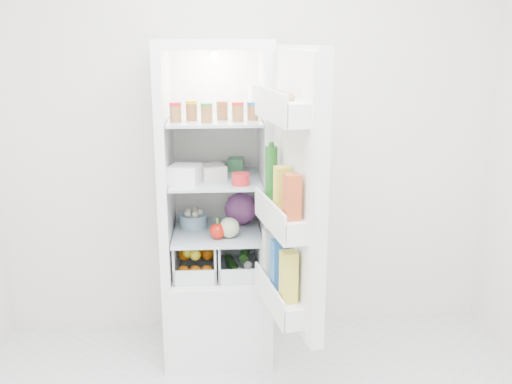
{
  "coord_description": "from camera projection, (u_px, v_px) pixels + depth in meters",
  "views": [
    {
      "loc": [
        -0.18,
        -1.89,
        1.8
      ],
      "look_at": [
        0.01,
        0.95,
        1.03
      ],
      "focal_mm": 40.0,
      "sensor_mm": 36.0,
      "label": 1
    }
  ],
  "objects": [
    {
      "name": "salad_bag",
      "position": [
        229.0,
        228.0,
        3.11
      ],
      "size": [
        0.11,
        0.11,
        0.11
      ],
      "primitive_type": "sphere",
      "color": "beige",
      "rests_on": "shelf_low"
    },
    {
      "name": "shelf_low",
      "position": [
        217.0,
        232.0,
        3.24
      ],
      "size": [
        0.49,
        0.53,
        0.01
      ],
      "primitive_type": "cube",
      "color": "#ADC0CB",
      "rests_on": "refrigerator"
    },
    {
      "name": "red_cabbage",
      "position": [
        241.0,
        209.0,
        3.33
      ],
      "size": [
        0.19,
        0.19,
        0.19
      ],
      "primitive_type": "sphere",
      "color": "#4F1B4E",
      "rests_on": "shelf_low"
    },
    {
      "name": "fridge_door",
      "position": [
        293.0,
        198.0,
        2.62
      ],
      "size": [
        0.27,
        0.6,
        1.3
      ],
      "rotation": [
        0.0,
        0.0,
        1.75
      ],
      "color": "white",
      "rests_on": "refrigerator"
    },
    {
      "name": "tub_cream",
      "position": [
        212.0,
        172.0,
        3.12
      ],
      "size": [
        0.16,
        0.16,
        0.08
      ],
      "primitive_type": "cube",
      "rotation": [
        0.0,
        0.0,
        0.3
      ],
      "color": "beige",
      "rests_on": "shelf_mid"
    },
    {
      "name": "bell_pepper",
      "position": [
        218.0,
        231.0,
        3.09
      ],
      "size": [
        0.09,
        0.09,
        0.09
      ],
      "primitive_type": "sphere",
      "color": "red",
      "rests_on": "shelf_low"
    },
    {
      "name": "crisper_right",
      "position": [
        239.0,
        253.0,
        3.28
      ],
      "size": [
        0.23,
        0.46,
        0.22
      ],
      "primitive_type": null,
      "color": "silver",
      "rests_on": "refrigerator"
    },
    {
      "name": "condiment_jars",
      "position": [
        215.0,
        113.0,
        2.95
      ],
      "size": [
        0.46,
        0.16,
        0.08
      ],
      "color": "#B21919",
      "rests_on": "shelf_top"
    },
    {
      "name": "tin_red",
      "position": [
        241.0,
        179.0,
        2.99
      ],
      "size": [
        0.11,
        0.11,
        0.06
      ],
      "primitive_type": "cylinder",
      "rotation": [
        0.0,
        0.0,
        0.25
      ],
      "color": "red",
      "rests_on": "shelf_mid"
    },
    {
      "name": "crisper_left",
      "position": [
        196.0,
        254.0,
        3.27
      ],
      "size": [
        0.23,
        0.46,
        0.22
      ],
      "primitive_type": null,
      "color": "silver",
      "rests_on": "refrigerator"
    },
    {
      "name": "shelf_mid",
      "position": [
        216.0,
        179.0,
        3.16
      ],
      "size": [
        0.49,
        0.53,
        0.02
      ],
      "primitive_type": "cube",
      "color": "#ADC0CB",
      "rests_on": "refrigerator"
    },
    {
      "name": "mushroom_bowl",
      "position": [
        193.0,
        221.0,
        3.29
      ],
      "size": [
        0.18,
        0.18,
        0.07
      ],
      "primitive_type": "cylinder",
      "rotation": [
        0.0,
        0.0,
        0.14
      ],
      "color": "#80A7C0",
      "rests_on": "shelf_low"
    },
    {
      "name": "tub_green",
      "position": [
        236.0,
        164.0,
        3.33
      ],
      "size": [
        0.1,
        0.13,
        0.07
      ],
      "primitive_type": "cube",
      "rotation": [
        0.0,
        0.0,
        -0.11
      ],
      "color": "#408D56",
      "rests_on": "shelf_mid"
    },
    {
      "name": "foil_tray",
      "position": [
        210.0,
        167.0,
        3.33
      ],
      "size": [
        0.2,
        0.18,
        0.04
      ],
      "primitive_type": "cube",
      "rotation": [
        0.0,
        0.0,
        0.43
      ],
      "color": "silver",
      "rests_on": "shelf_mid"
    },
    {
      "name": "squeeze_bottle",
      "position": [
        253.0,
        100.0,
        3.13
      ],
      "size": [
        0.06,
        0.06,
        0.18
      ],
      "primitive_type": "cylinder",
      "rotation": [
        0.0,
        0.0,
        0.19
      ],
      "color": "white",
      "rests_on": "shelf_top"
    },
    {
      "name": "refrigerator",
      "position": [
        217.0,
        240.0,
        3.32
      ],
      "size": [
        0.6,
        0.6,
        1.8
      ],
      "color": "white",
      "rests_on": "ground"
    },
    {
      "name": "shelf_top",
      "position": [
        215.0,
        120.0,
        3.07
      ],
      "size": [
        0.49,
        0.53,
        0.02
      ],
      "primitive_type": "cube",
      "color": "#ADC0CB",
      "rests_on": "refrigerator"
    },
    {
      "name": "tub_white",
      "position": [
        185.0,
        174.0,
        3.03
      ],
      "size": [
        0.18,
        0.18,
        0.1
      ],
      "primitive_type": "cube",
      "rotation": [
        0.0,
        0.0,
        -0.25
      ],
      "color": "white",
      "rests_on": "shelf_mid"
    },
    {
      "name": "citrus_pile",
      "position": [
        196.0,
        260.0,
        3.22
      ],
      "size": [
        0.2,
        0.24,
        0.16
      ],
      "color": "orange",
      "rests_on": "refrigerator"
    },
    {
      "name": "room_walls",
      "position": [
        273.0,
        104.0,
        1.89
      ],
      "size": [
        3.02,
        3.02,
        2.61
      ],
      "color": "silver",
      "rests_on": "ground"
    },
    {
      "name": "veg_pile",
      "position": [
        240.0,
        260.0,
        3.29
      ],
      "size": [
        0.16,
        0.3,
        0.1
      ],
      "color": "#1B4A18",
      "rests_on": "refrigerator"
    }
  ]
}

